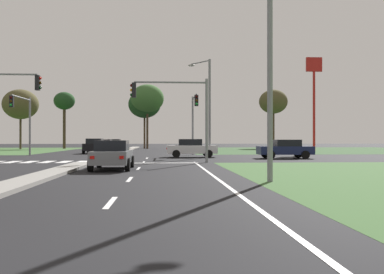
{
  "coord_description": "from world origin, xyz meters",
  "views": [
    {
      "loc": [
        4.76,
        -4.63,
        1.54
      ],
      "look_at": [
        6.93,
        27.58,
        1.68
      ],
      "focal_mm": 40.58,
      "sensor_mm": 36.0,
      "label": 1
    }
  ],
  "objects_px": {
    "car_black_third": "(95,146)",
    "treeline_second": "(21,104)",
    "traffic_signal_far_left": "(23,114)",
    "street_lamp_near": "(274,39)",
    "car_beige_near": "(115,144)",
    "treeline_sixth": "(273,102)",
    "street_lamp_second": "(207,102)",
    "fastfood_pole_sign": "(314,83)",
    "treeline_fifth": "(147,99)",
    "traffic_signal_near_right": "(178,104)",
    "car_navy_second": "(285,149)",
    "car_red_fifth": "(104,145)",
    "traffic_signal_far_right": "(194,113)",
    "treeline_third": "(64,102)",
    "car_white_seventh": "(191,148)",
    "treeline_fourth": "(145,104)",
    "car_grey_fourth": "(112,154)"
  },
  "relations": [
    {
      "from": "car_black_third",
      "to": "treeline_second",
      "type": "relative_size",
      "value": 0.51
    },
    {
      "from": "traffic_signal_far_left",
      "to": "street_lamp_near",
      "type": "xyz_separation_m",
      "value": [
        16.4,
        -23.81,
        1.41
      ]
    },
    {
      "from": "car_beige_near",
      "to": "treeline_sixth",
      "type": "xyz_separation_m",
      "value": [
        25.32,
        8.12,
        6.93
      ]
    },
    {
      "from": "treeline_second",
      "to": "street_lamp_second",
      "type": "bearing_deg",
      "value": -50.97
    },
    {
      "from": "fastfood_pole_sign",
      "to": "treeline_fifth",
      "type": "xyz_separation_m",
      "value": [
        -19.42,
        19.74,
        -0.1
      ]
    },
    {
      "from": "car_beige_near",
      "to": "traffic_signal_near_right",
      "type": "relative_size",
      "value": 0.84
    },
    {
      "from": "car_navy_second",
      "to": "traffic_signal_far_left",
      "type": "height_order",
      "value": "traffic_signal_far_left"
    },
    {
      "from": "car_red_fifth",
      "to": "traffic_signal_far_right",
      "type": "height_order",
      "value": "traffic_signal_far_right"
    },
    {
      "from": "traffic_signal_near_right",
      "to": "treeline_third",
      "type": "bearing_deg",
      "value": 111.69
    },
    {
      "from": "car_navy_second",
      "to": "car_white_seventh",
      "type": "xyz_separation_m",
      "value": [
        -7.23,
        2.71,
        0.02
      ]
    },
    {
      "from": "car_beige_near",
      "to": "car_white_seventh",
      "type": "relative_size",
      "value": 1.09
    },
    {
      "from": "street_lamp_near",
      "to": "treeline_fourth",
      "type": "distance_m",
      "value": 54.07
    },
    {
      "from": "traffic_signal_far_right",
      "to": "car_beige_near",
      "type": "bearing_deg",
      "value": 112.51
    },
    {
      "from": "car_red_fifth",
      "to": "traffic_signal_near_right",
      "type": "distance_m",
      "value": 26.77
    },
    {
      "from": "treeline_fifth",
      "to": "car_red_fifth",
      "type": "bearing_deg",
      "value": -108.53
    },
    {
      "from": "car_beige_near",
      "to": "fastfood_pole_sign",
      "type": "distance_m",
      "value": 29.24
    },
    {
      "from": "car_black_third",
      "to": "traffic_signal_near_right",
      "type": "height_order",
      "value": "traffic_signal_near_right"
    },
    {
      "from": "fastfood_pole_sign",
      "to": "car_beige_near",
      "type": "bearing_deg",
      "value": 147.61
    },
    {
      "from": "traffic_signal_far_left",
      "to": "car_navy_second",
      "type": "bearing_deg",
      "value": -14.78
    },
    {
      "from": "treeline_third",
      "to": "treeline_fourth",
      "type": "bearing_deg",
      "value": -2.1
    },
    {
      "from": "treeline_second",
      "to": "treeline_fifth",
      "type": "relative_size",
      "value": 0.9
    },
    {
      "from": "car_beige_near",
      "to": "car_red_fifth",
      "type": "height_order",
      "value": "car_beige_near"
    },
    {
      "from": "traffic_signal_far_left",
      "to": "traffic_signal_near_right",
      "type": "height_order",
      "value": "traffic_signal_near_right"
    },
    {
      "from": "car_navy_second",
      "to": "car_grey_fourth",
      "type": "distance_m",
      "value": 16.67
    },
    {
      "from": "fastfood_pole_sign",
      "to": "car_white_seventh",
      "type": "bearing_deg",
      "value": -141.51
    },
    {
      "from": "car_black_third",
      "to": "treeline_fourth",
      "type": "relative_size",
      "value": 0.49
    },
    {
      "from": "traffic_signal_far_right",
      "to": "treeline_fourth",
      "type": "xyz_separation_m",
      "value": [
        -5.75,
        29.64,
        3.15
      ]
    },
    {
      "from": "car_grey_fourth",
      "to": "street_lamp_second",
      "type": "distance_m",
      "value": 15.55
    },
    {
      "from": "car_black_third",
      "to": "traffic_signal_far_right",
      "type": "height_order",
      "value": "traffic_signal_far_right"
    },
    {
      "from": "car_beige_near",
      "to": "car_red_fifth",
      "type": "distance_m",
      "value": 9.67
    },
    {
      "from": "car_red_fifth",
      "to": "treeline_fifth",
      "type": "height_order",
      "value": "treeline_fifth"
    },
    {
      "from": "car_red_fifth",
      "to": "traffic_signal_far_left",
      "type": "bearing_deg",
      "value": 69.76
    },
    {
      "from": "car_red_fifth",
      "to": "fastfood_pole_sign",
      "type": "bearing_deg",
      "value": 167.12
    },
    {
      "from": "car_black_third",
      "to": "traffic_signal_near_right",
      "type": "xyz_separation_m",
      "value": [
        8.18,
        -18.3,
        2.98
      ]
    },
    {
      "from": "car_black_third",
      "to": "treeline_fourth",
      "type": "xyz_separation_m",
      "value": [
        4.3,
        22.72,
        6.21
      ]
    },
    {
      "from": "car_white_seventh",
      "to": "treeline_sixth",
      "type": "xyz_separation_m",
      "value": [
        16.0,
        34.95,
        6.92
      ]
    },
    {
      "from": "street_lamp_second",
      "to": "fastfood_pole_sign",
      "type": "height_order",
      "value": "fastfood_pole_sign"
    },
    {
      "from": "car_red_fifth",
      "to": "street_lamp_second",
      "type": "bearing_deg",
      "value": 121.71
    },
    {
      "from": "street_lamp_near",
      "to": "treeline_third",
      "type": "xyz_separation_m",
      "value": [
        -19.57,
        54.06,
        2.19
      ]
    },
    {
      "from": "traffic_signal_near_right",
      "to": "street_lamp_near",
      "type": "height_order",
      "value": "street_lamp_near"
    },
    {
      "from": "street_lamp_second",
      "to": "traffic_signal_near_right",
      "type": "bearing_deg",
      "value": -109.31
    },
    {
      "from": "car_black_third",
      "to": "car_beige_near",
      "type": "bearing_deg",
      "value": -90.92
    },
    {
      "from": "traffic_signal_far_right",
      "to": "treeline_second",
      "type": "distance_m",
      "value": 36.55
    },
    {
      "from": "traffic_signal_near_right",
      "to": "car_black_third",
      "type": "bearing_deg",
      "value": 114.09
    },
    {
      "from": "car_black_third",
      "to": "street_lamp_near",
      "type": "relative_size",
      "value": 0.49
    },
    {
      "from": "car_beige_near",
      "to": "traffic_signal_near_right",
      "type": "xyz_separation_m",
      "value": [
        7.92,
        -34.98,
        3.02
      ]
    },
    {
      "from": "car_red_fifth",
      "to": "treeline_fifth",
      "type": "relative_size",
      "value": 0.44
    },
    {
      "from": "car_navy_second",
      "to": "car_grey_fourth",
      "type": "bearing_deg",
      "value": 133.22
    },
    {
      "from": "traffic_signal_near_right",
      "to": "traffic_signal_far_right",
      "type": "xyz_separation_m",
      "value": [
        1.86,
        11.39,
        0.07
      ]
    },
    {
      "from": "street_lamp_second",
      "to": "traffic_signal_far_right",
      "type": "bearing_deg",
      "value": 103.12
    }
  ]
}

